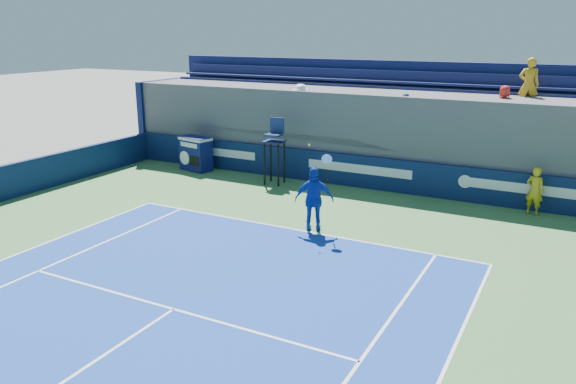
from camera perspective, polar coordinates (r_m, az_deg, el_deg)
The scene contains 6 objects.
ball_person at distance 19.08m, azimuth 23.78°, elevation 0.11°, with size 0.56×0.37×1.54m, color gold.
back_hoarding at distance 20.76m, azimuth 7.25°, elevation 2.09°, with size 20.40×0.21×1.20m.
match_clock at distance 23.39m, azimuth -9.35°, elevation 3.95°, with size 1.44×0.97×1.40m.
umpire_chair at distance 20.88m, azimuth -1.37°, elevation 4.90°, with size 0.76×0.76×2.48m.
tennis_player at distance 15.98m, azimuth 2.69°, elevation -0.76°, with size 1.20×0.85×2.57m.
stadium_seating at distance 22.40m, azimuth 9.24°, elevation 6.28°, with size 21.00×4.05×4.71m.
Camera 1 is at (7.02, -1.79, 5.61)m, focal length 35.00 mm.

